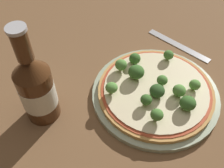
% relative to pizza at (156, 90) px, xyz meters
% --- Properties ---
extents(ground_plane, '(3.00, 3.00, 0.00)m').
position_rel_pizza_xyz_m(ground_plane, '(0.02, -0.01, -0.02)').
color(ground_plane, brown).
extents(plate, '(0.28, 0.28, 0.01)m').
position_rel_pizza_xyz_m(plate, '(0.00, 0.00, -0.01)').
color(plate, '#A3B293').
rests_on(plate, ground_plane).
extents(pizza, '(0.25, 0.25, 0.01)m').
position_rel_pizza_xyz_m(pizza, '(0.00, 0.00, 0.00)').
color(pizza, tan).
rests_on(pizza, plate).
extents(broccoli_floret_0, '(0.03, 0.03, 0.03)m').
position_rel_pizza_xyz_m(broccoli_floret_0, '(-0.07, -0.02, 0.02)').
color(broccoli_floret_0, '#89A866').
rests_on(broccoli_floret_0, pizza).
extents(broccoli_floret_1, '(0.02, 0.02, 0.03)m').
position_rel_pizza_xyz_m(broccoli_floret_1, '(-0.05, 0.01, 0.02)').
color(broccoli_floret_1, '#89A866').
rests_on(broccoli_floret_1, pizza).
extents(broccoli_floret_2, '(0.03, 0.03, 0.03)m').
position_rel_pizza_xyz_m(broccoli_floret_2, '(0.00, -0.05, 0.02)').
color(broccoli_floret_2, '#89A866').
rests_on(broccoli_floret_2, pizza).
extents(broccoli_floret_3, '(0.03, 0.03, 0.03)m').
position_rel_pizza_xyz_m(broccoli_floret_3, '(0.05, 0.07, 0.02)').
color(broccoli_floret_3, '#89A866').
rests_on(broccoli_floret_3, pizza).
extents(broccoli_floret_4, '(0.03, 0.03, 0.03)m').
position_rel_pizza_xyz_m(broccoli_floret_4, '(0.02, 0.09, 0.02)').
color(broccoli_floret_4, '#89A866').
rests_on(broccoli_floret_4, pizza).
extents(broccoli_floret_5, '(0.03, 0.03, 0.03)m').
position_rel_pizza_xyz_m(broccoli_floret_5, '(-0.05, 0.08, 0.02)').
color(broccoli_floret_5, '#89A866').
rests_on(broccoli_floret_5, pizza).
extents(broccoli_floret_6, '(0.03, 0.03, 0.03)m').
position_rel_pizza_xyz_m(broccoli_floret_6, '(-0.02, -0.01, 0.02)').
color(broccoli_floret_6, '#89A866').
rests_on(broccoli_floret_6, pizza).
extents(broccoli_floret_7, '(0.04, 0.04, 0.03)m').
position_rel_pizza_xyz_m(broccoli_floret_7, '(0.01, 0.05, 0.02)').
color(broccoli_floret_7, '#89A866').
rests_on(broccoli_floret_7, pizza).
extents(broccoli_floret_8, '(0.02, 0.02, 0.02)m').
position_rel_pizza_xyz_m(broccoli_floret_8, '(0.10, 0.01, 0.02)').
color(broccoli_floret_8, '#89A866').
rests_on(broccoli_floret_8, pizza).
extents(broccoli_floret_9, '(0.02, 0.02, 0.02)m').
position_rel_pizza_xyz_m(broccoli_floret_9, '(0.02, -0.00, 0.02)').
color(broccoli_floret_9, '#89A866').
rests_on(broccoli_floret_9, pizza).
extents(broccoli_floret_10, '(0.03, 0.03, 0.03)m').
position_rel_pizza_xyz_m(broccoli_floret_10, '(-0.02, -0.07, 0.02)').
color(broccoli_floret_10, '#89A866').
rests_on(broccoli_floret_10, pizza).
extents(broccoli_floret_11, '(0.02, 0.02, 0.02)m').
position_rel_pizza_xyz_m(broccoli_floret_11, '(0.03, -0.07, 0.02)').
color(broccoli_floret_11, '#89A866').
rests_on(broccoli_floret_11, pizza).
extents(beer_bottle, '(0.07, 0.07, 0.22)m').
position_rel_pizza_xyz_m(beer_bottle, '(-0.14, 0.19, 0.06)').
color(beer_bottle, '#472814').
rests_on(beer_bottle, ground_plane).
extents(fork, '(0.07, 0.18, 0.00)m').
position_rel_pizza_xyz_m(fork, '(0.19, -0.00, -0.02)').
color(fork, '#B2B2B7').
rests_on(fork, ground_plane).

